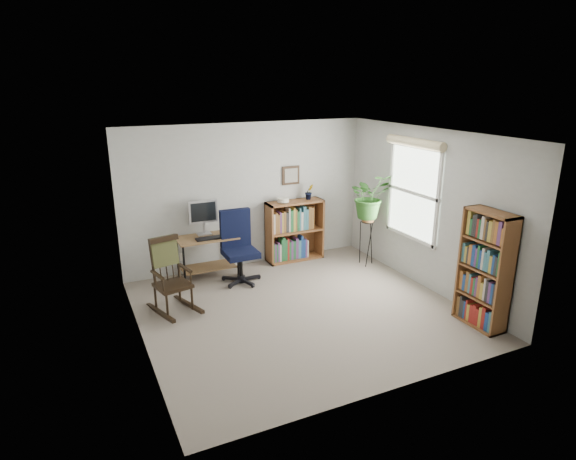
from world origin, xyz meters
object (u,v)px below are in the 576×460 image
rocking_chair (172,276)px  office_chair (240,248)px  low_bookshelf (295,231)px  tall_bookshelf (485,270)px  desk (208,257)px

rocking_chair → office_chair: bearing=12.1°
low_bookshelf → tall_bookshelf: (1.12, -3.16, 0.23)m
office_chair → tall_bookshelf: tall_bookshelf is taller
office_chair → rocking_chair: office_chair is taller
low_bookshelf → tall_bookshelf: 3.36m
desk → office_chair: 0.64m
office_chair → rocking_chair: size_ratio=1.10×
low_bookshelf → desk: bearing=-175.7°
desk → tall_bookshelf: bearing=-48.1°
desk → tall_bookshelf: size_ratio=0.62×
desk → rocking_chair: size_ratio=0.89×
desk → rocking_chair: (-0.77, -0.98, 0.19)m
rocking_chair → low_bookshelf: low_bookshelf is taller
desk → rocking_chair: 1.26m
desk → tall_bookshelf: 4.11m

